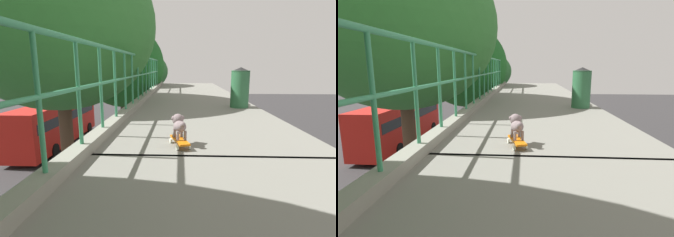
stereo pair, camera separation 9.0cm
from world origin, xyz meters
TOP-DOWN VIEW (x-y plane):
  - green_railing at (-0.25, 0.00)m, footprint 0.20×27.11m
  - car_red_taxi_fifth at (-5.33, 8.08)m, footprint 1.96×4.45m
  - city_bus at (-9.10, 18.80)m, footprint 2.57×11.20m
  - roadside_tree_mid at (-2.54, 5.91)m, footprint 5.45×5.45m
  - roadside_tree_far at (-2.15, 12.25)m, footprint 4.34×4.34m
  - roadside_tree_farthest at (-2.30, 18.92)m, footprint 4.43×4.43m
  - toy_skateboard at (0.86, 1.62)m, footprint 0.28×0.50m
  - small_dog at (0.85, 1.69)m, footprint 0.22×0.34m
  - litter_bin at (2.32, 4.89)m, footprint 0.45×0.45m

SIDE VIEW (x-z plane):
  - car_red_taxi_fifth at x=-5.33m, z-range -0.08..1.37m
  - city_bus at x=-9.10m, z-range 0.22..3.67m
  - toy_skateboard at x=0.86m, z-range 5.34..5.43m
  - green_railing at x=-0.25m, z-range 4.93..6.23m
  - small_dog at x=0.85m, z-range 5.43..5.74m
  - litter_bin at x=2.32m, z-range 5.32..6.30m
  - roadside_tree_farthest at x=-2.30m, z-range 2.10..9.62m
  - roadside_tree_far at x=-2.15m, z-range 2.06..10.52m
  - roadside_tree_mid at x=-2.54m, z-range 2.50..12.27m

